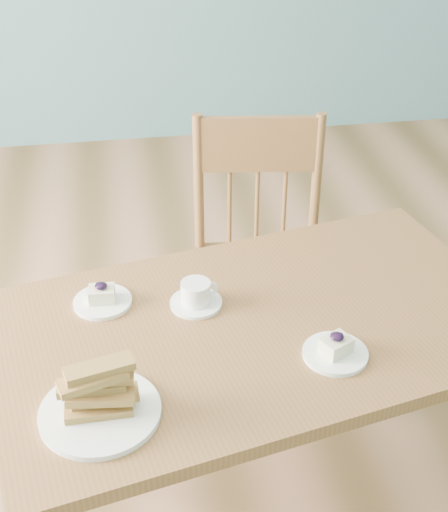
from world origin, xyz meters
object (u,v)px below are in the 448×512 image
object	(u,v)px
cheesecake_plate_near	(336,350)
coffee_cup	(196,295)
biscotti_plate	(98,399)
dining_table	(257,343)
dining_chair	(259,262)
cheesecake_plate_far	(102,299)

from	to	relation	value
cheesecake_plate_near	coffee_cup	xyz separation A→B (m)	(-0.29, 0.24, 0.01)
biscotti_plate	dining_table	bearing A→B (deg)	33.55
dining_chair	cheesecake_plate_far	world-z (taller)	dining_chair
dining_chair	biscotti_plate	size ratio (longest dim) A/B	3.70
cheesecake_plate_near	biscotti_plate	distance (m)	0.54
dining_table	cheesecake_plate_far	bearing A→B (deg)	148.47
cheesecake_plate_far	coffee_cup	bearing A→B (deg)	-9.95
dining_chair	cheesecake_plate_near	size ratio (longest dim) A/B	6.23
dining_chair	biscotti_plate	world-z (taller)	dining_chair
cheesecake_plate_far	biscotti_plate	distance (m)	0.39
dining_chair	biscotti_plate	distance (m)	0.99
cheesecake_plate_near	dining_table	bearing A→B (deg)	134.56
cheesecake_plate_far	biscotti_plate	world-z (taller)	biscotti_plate
cheesecake_plate_near	cheesecake_plate_far	bearing A→B (deg)	151.27
dining_table	cheesecake_plate_far	distance (m)	0.40
dining_table	biscotti_plate	xyz separation A→B (m)	(-0.38, -0.25, 0.11)
cheesecake_plate_near	coffee_cup	distance (m)	0.38
cheesecake_plate_far	coffee_cup	distance (m)	0.24
cheesecake_plate_far	dining_chair	bearing A→B (deg)	41.07
cheesecake_plate_far	dining_table	bearing A→B (deg)	-19.72
dining_chair	coffee_cup	world-z (taller)	dining_chair
cheesecake_plate_near	coffee_cup	bearing A→B (deg)	139.63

